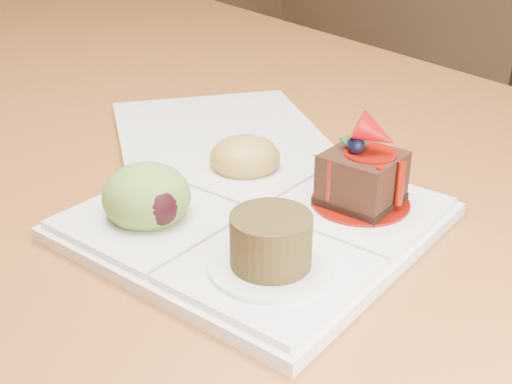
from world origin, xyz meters
TOP-DOWN VIEW (x-y plane):
  - dining_table at (0.00, 0.00)m, footprint 1.00×1.80m
  - sampler_plate at (-0.05, -0.45)m, footprint 0.34×0.34m
  - second_plate at (0.04, -0.24)m, footprint 0.29×0.29m

SIDE VIEW (x-z plane):
  - dining_table at x=0.00m, z-range 0.31..1.06m
  - second_plate at x=0.04m, z-range 0.75..0.76m
  - sampler_plate at x=-0.05m, z-range 0.72..0.82m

